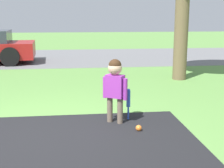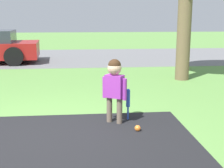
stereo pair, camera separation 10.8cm
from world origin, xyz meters
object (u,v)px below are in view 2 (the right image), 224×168
sports_ball (138,128)px  fire_hydrant (182,57)px  child (114,82)px  baseball_bat (128,100)px

sports_ball → fire_hydrant: bearing=65.7°
child → sports_ball: bearing=-21.4°
sports_ball → baseball_bat: bearing=97.1°
child → baseball_bat: size_ratio=1.96×
fire_hydrant → sports_ball: bearing=-114.3°
sports_ball → fire_hydrant: size_ratio=0.11×
child → fire_hydrant: size_ratio=1.29×
sports_ball → child: bearing=126.2°
child → baseball_bat: (0.24, 0.12, -0.33)m
child → baseball_bat: child is taller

